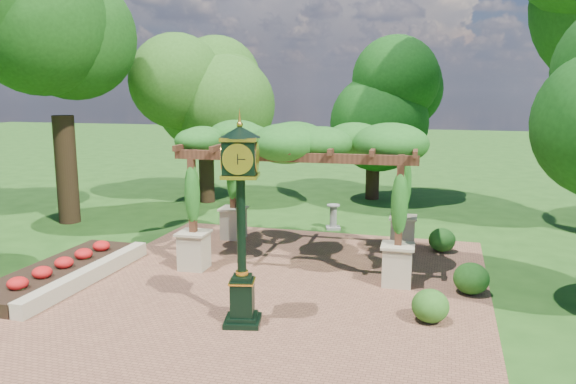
# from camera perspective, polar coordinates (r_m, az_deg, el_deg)

# --- Properties ---
(ground) EXTENTS (120.00, 120.00, 0.00)m
(ground) POSITION_cam_1_polar(r_m,az_deg,el_deg) (12.59, -3.17, -11.89)
(ground) COLOR #1E4714
(ground) RESTS_ON ground
(brick_plaza) EXTENTS (10.00, 12.00, 0.04)m
(brick_plaza) POSITION_cam_1_polar(r_m,az_deg,el_deg) (13.47, -1.77, -10.28)
(brick_plaza) COLOR brown
(brick_plaza) RESTS_ON ground
(border_wall) EXTENTS (0.35, 5.00, 0.40)m
(border_wall) POSITION_cam_1_polar(r_m,az_deg,el_deg) (14.98, -19.58, -8.01)
(border_wall) COLOR #C6B793
(border_wall) RESTS_ON ground
(flower_bed) EXTENTS (1.50, 5.00, 0.36)m
(flower_bed) POSITION_cam_1_polar(r_m,az_deg,el_deg) (15.51, -22.32, -7.65)
(flower_bed) COLOR red
(flower_bed) RESTS_ON ground
(pedestal_clock) EXTENTS (0.97, 0.97, 4.13)m
(pedestal_clock) POSITION_cam_1_polar(r_m,az_deg,el_deg) (11.11, -4.80, -1.58)
(pedestal_clock) COLOR black
(pedestal_clock) RESTS_ON brick_plaza
(pergola) EXTENTS (6.33, 4.12, 3.90)m
(pergola) POSITION_cam_1_polar(r_m,az_deg,el_deg) (15.46, 1.72, 4.53)
(pergola) COLOR #BAAC8A
(pergola) RESTS_ON brick_plaza
(sundial) EXTENTS (0.59, 0.59, 0.86)m
(sundial) POSITION_cam_1_polar(r_m,az_deg,el_deg) (19.52, 4.62, -2.68)
(sundial) COLOR gray
(sundial) RESTS_ON ground
(shrub_front) EXTENTS (0.98, 0.98, 0.69)m
(shrub_front) POSITION_cam_1_polar(r_m,az_deg,el_deg) (12.13, 14.26, -11.15)
(shrub_front) COLOR #275819
(shrub_front) RESTS_ON brick_plaza
(shrub_mid) EXTENTS (0.88, 0.88, 0.74)m
(shrub_mid) POSITION_cam_1_polar(r_m,az_deg,el_deg) (13.96, 18.12, -8.35)
(shrub_mid) COLOR #1D4E16
(shrub_mid) RESTS_ON brick_plaza
(shrub_back) EXTENTS (1.03, 1.03, 0.70)m
(shrub_back) POSITION_cam_1_polar(r_m,az_deg,el_deg) (17.25, 15.38, -4.72)
(shrub_back) COLOR #245D1B
(shrub_back) RESTS_ON brick_plaza
(tree_west_near) EXTENTS (4.91, 4.91, 10.00)m
(tree_west_near) POSITION_cam_1_polar(r_m,az_deg,el_deg) (21.62, -22.48, 15.15)
(tree_west_near) COLOR #2F2013
(tree_west_near) RESTS_ON ground
(tree_west_far) EXTENTS (4.42, 4.42, 7.28)m
(tree_west_far) POSITION_cam_1_polar(r_m,az_deg,el_deg) (24.04, -8.50, 10.79)
(tree_west_far) COLOR #302113
(tree_west_far) RESTS_ON ground
(tree_north) EXTENTS (3.81, 3.81, 6.30)m
(tree_north) POSITION_cam_1_polar(r_m,az_deg,el_deg) (24.74, 8.79, 9.19)
(tree_north) COLOR #312013
(tree_north) RESTS_ON ground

